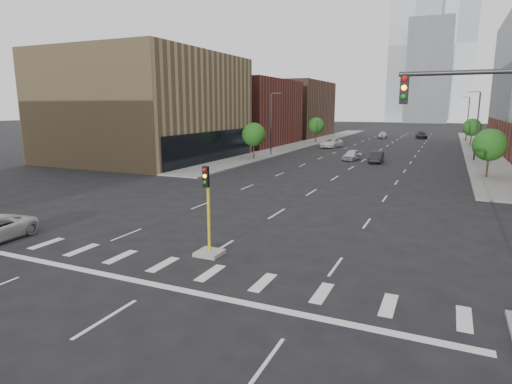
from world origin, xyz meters
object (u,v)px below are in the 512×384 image
Objects in this scene: car_far_left at (331,143)px; car_distant at (383,135)px; median_traffic_signal at (209,236)px; car_mid_right at (376,157)px; car_deep_right at (421,135)px; car_near_left at (352,155)px.

car_far_left is 1.33× the size of car_distant.
median_traffic_signal is 0.75× the size of car_far_left.
car_distant is at bearing 94.86° from car_mid_right.
car_deep_right reaches higher than car_distant.
car_near_left is 0.95× the size of car_distant.
car_mid_right is at bearing -13.39° from car_near_left.
car_distant is at bearing 86.60° from car_far_left.
median_traffic_signal is 86.68m from car_deep_right.
car_far_left is 28.18m from car_distant.
car_near_left is at bearing 156.80° from car_mid_right.
median_traffic_signal is 85.30m from car_distant.
car_near_left is (-1.50, 40.61, -0.27)m from median_traffic_signal.
car_far_left is at bearing 98.56° from median_traffic_signal.
median_traffic_signal is 39.33m from car_mid_right.
median_traffic_signal is at bearing -80.15° from car_near_left.
car_far_left is (-8.65, 57.48, -0.16)m from median_traffic_signal.
car_mid_right is 46.27m from car_distant.
median_traffic_signal is at bearing -102.91° from car_deep_right.
car_deep_right is (6.08, 45.94, 0.05)m from car_near_left.
car_mid_right is 21.05m from car_far_left.
car_far_left is at bearing 118.10° from car_mid_right.
car_mid_right is 0.75× the size of car_far_left.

